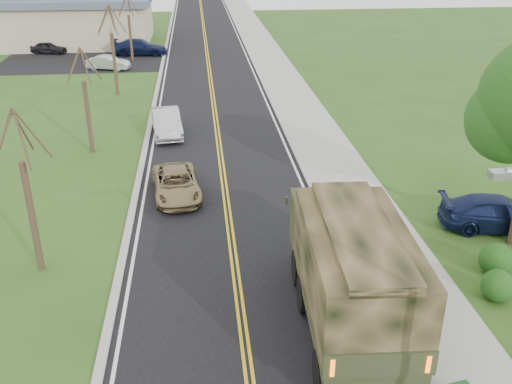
{
  "coord_description": "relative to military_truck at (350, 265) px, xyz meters",
  "views": [
    {
      "loc": [
        -1.07,
        -8.31,
        11.29
      ],
      "look_at": [
        1.04,
        11.96,
        1.8
      ],
      "focal_mm": 40.0,
      "sensor_mm": 36.0,
      "label": 1
    }
  ],
  "objects": [
    {
      "name": "sidewalk_right",
      "position": [
        2.71,
        34.34,
        -2.2
      ],
      "size": [
        3.2,
        120.0,
        0.1
      ],
      "primitive_type": "cube",
      "color": "#9E998E",
      "rests_on": "ground"
    },
    {
      "name": "bare_tree_c",
      "position": [
        -10.19,
        28.34,
        0.53
      ],
      "size": [
        2.04,
        2.39,
        6.42
      ],
      "color": "#38281C",
      "rests_on": "ground"
    },
    {
      "name": "suv_champagne",
      "position": [
        -5.43,
        10.13,
        -1.64
      ],
      "size": [
        2.48,
        4.58,
        1.22
      ],
      "primitive_type": "imported",
      "rotation": [
        0.0,
        0.0,
        0.11
      ],
      "color": "#927D52",
      "rests_on": "ground"
    },
    {
      "name": "bare_tree_d",
      "position": [
        -10.19,
        40.34,
        0.3
      ],
      "size": [
        1.88,
        2.2,
        5.91
      ],
      "color": "#38281C",
      "rests_on": "ground"
    },
    {
      "name": "bare_tree_a",
      "position": [
        -10.19,
        4.34,
        0.38
      ],
      "size": [
        1.93,
        2.26,
        6.08
      ],
      "color": "#38281C",
      "rests_on": "ground"
    },
    {
      "name": "pickup_navy",
      "position": [
        7.75,
        5.59,
        -1.56
      ],
      "size": [
        4.98,
        2.71,
        1.37
      ],
      "primitive_type": "imported",
      "rotation": [
        0.0,
        0.0,
        1.39
      ],
      "color": "#101A3D",
      "rests_on": "ground"
    },
    {
      "name": "commercial_building",
      "position": [
        -19.17,
        50.31,
        0.44
      ],
      "size": [
        25.5,
        21.5,
        5.65
      ],
      "color": "tan",
      "rests_on": "ground"
    },
    {
      "name": "lot_car_navy",
      "position": [
        -9.64,
        42.73,
        -1.5
      ],
      "size": [
        5.32,
        2.49,
        1.5
      ],
      "primitive_type": "imported",
      "rotation": [
        0.0,
        0.0,
        1.49
      ],
      "color": "#0E1636",
      "rests_on": "ground"
    },
    {
      "name": "curb_left",
      "position": [
        -7.34,
        34.34,
        -2.2
      ],
      "size": [
        0.3,
        120.0,
        0.1
      ],
      "primitive_type": "cube",
      "color": "#9E998E",
      "rests_on": "ground"
    },
    {
      "name": "military_truck",
      "position": [
        0.0,
        0.0,
        0.0
      ],
      "size": [
        3.11,
        7.99,
        3.92
      ],
      "rotation": [
        0.0,
        0.0,
        -0.05
      ],
      "color": "black",
      "rests_on": "ground"
    },
    {
      "name": "lot_car_dark",
      "position": [
        -18.6,
        44.34,
        -1.66
      ],
      "size": [
        3.71,
        2.25,
        1.18
      ],
      "primitive_type": "imported",
      "rotation": [
        0.0,
        0.0,
        1.31
      ],
      "color": "black",
      "rests_on": "ground"
    },
    {
      "name": "sedan_silver",
      "position": [
        -6.19,
        18.85,
        -1.5
      ],
      "size": [
        2.11,
        4.69,
        1.49
      ],
      "primitive_type": "imported",
      "rotation": [
        0.0,
        0.0,
        0.12
      ],
      "color": "#BABABF",
      "rests_on": "ground"
    },
    {
      "name": "bare_tree_b",
      "position": [
        -10.19,
        16.34,
        0.23
      ],
      "size": [
        1.83,
        2.14,
        5.73
      ],
      "color": "#38281C",
      "rests_on": "ground"
    },
    {
      "name": "road",
      "position": [
        -3.19,
        34.34,
        -2.24
      ],
      "size": [
        8.0,
        120.0,
        0.01
      ],
      "primitive_type": "cube",
      "color": "black",
      "rests_on": "ground"
    },
    {
      "name": "curb_right",
      "position": [
        0.96,
        34.34,
        -2.19
      ],
      "size": [
        0.3,
        120.0,
        0.12
      ],
      "primitive_type": "cube",
      "color": "#9E998E",
      "rests_on": "ground"
    },
    {
      "name": "lot_car_silver",
      "position": [
        -11.91,
        36.69,
        -1.64
      ],
      "size": [
        3.89,
        2.12,
        1.22
      ],
      "primitive_type": "imported",
      "rotation": [
        0.0,
        0.0,
        1.33
      ],
      "color": "silver",
      "rests_on": "ground"
    }
  ]
}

